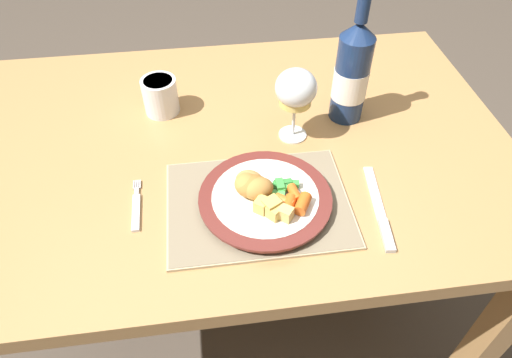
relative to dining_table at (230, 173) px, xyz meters
The scene contains 13 objects.
ground_plane 0.64m from the dining_table, ahead, with size 6.00×6.00×0.00m, color #4C4238.
dining_table is the anchor object (origin of this frame).
placemat 0.22m from the dining_table, 78.57° to the right, with size 0.34×0.25×0.01m.
dinner_plate 0.23m from the dining_table, 75.00° to the right, with size 0.25×0.25×0.02m.
breaded_croquettes 0.23m from the dining_table, 80.89° to the right, with size 0.08×0.09×0.04m.
green_beans_pile 0.24m from the dining_table, 64.86° to the right, with size 0.06×0.05×0.02m.
glazed_carrots 0.28m from the dining_table, 65.94° to the right, with size 0.07×0.07×0.02m.
fork 0.27m from the dining_table, 137.71° to the right, with size 0.02×0.13×0.01m.
table_knife 0.37m from the dining_table, 43.43° to the right, with size 0.04×0.21×0.01m.
wine_glass 0.26m from the dining_table, ahead, with size 0.09×0.09×0.16m.
bottle 0.35m from the dining_table, 11.01° to the left, with size 0.08×0.08×0.31m.
roast_potatoes 0.28m from the dining_table, 76.25° to the right, with size 0.07×0.06×0.03m.
drinking_cup 0.24m from the dining_table, 137.97° to the left, with size 0.08×0.08×0.08m.
Camera 1 is at (-0.04, -0.75, 1.39)m, focal length 32.00 mm.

